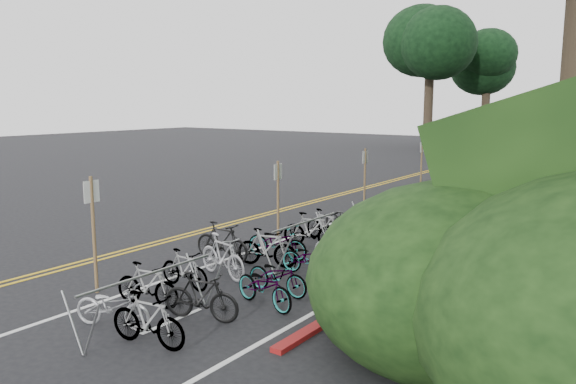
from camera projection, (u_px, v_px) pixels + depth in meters
name	position (u px, v px, depth m)	size (l,w,h in m)	color
ground	(147.00, 271.00, 14.71)	(120.00, 120.00, 0.00)	black
road_markings	(354.00, 212.00, 22.47)	(7.47, 80.00, 0.01)	gold
red_curb	(497.00, 218.00, 21.10)	(0.25, 28.00, 0.10)	maroon
bike_rack_front	(150.00, 287.00, 10.86)	(1.12, 3.24, 1.12)	gray
bike_racks_rest	(438.00, 187.00, 23.32)	(1.14, 23.00, 1.17)	gray
signpost_near	(93.00, 227.00, 12.78)	(0.08, 0.40, 2.72)	brown
signposts_rest	(396.00, 167.00, 25.41)	(0.08, 18.40, 2.50)	brown
bike_front	(222.00, 242.00, 15.51)	(1.83, 0.52, 1.10)	black
bike_valet	(291.00, 252.00, 14.71)	(3.16, 11.65, 1.10)	#9E9EA3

